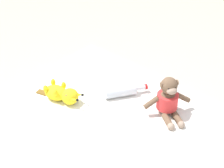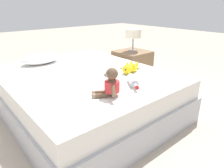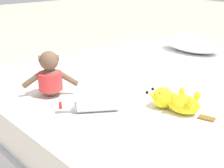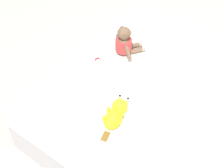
# 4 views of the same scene
# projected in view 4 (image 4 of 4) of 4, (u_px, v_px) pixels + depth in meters

# --- Properties ---
(ground_plane) EXTENTS (16.00, 16.00, 0.00)m
(ground_plane) POSITION_uv_depth(u_px,v_px,m) (181.00, 143.00, 2.68)
(ground_plane) COLOR #B7A893
(bed) EXTENTS (1.56, 1.91, 0.45)m
(bed) POSITION_uv_depth(u_px,v_px,m) (185.00, 124.00, 2.52)
(bed) COLOR #B2B2B7
(bed) RESTS_ON ground_plane
(plush_monkey) EXTENTS (0.25, 0.25, 0.24)m
(plush_monkey) POSITION_uv_depth(u_px,v_px,m) (125.00, 43.00, 2.62)
(plush_monkey) COLOR brown
(plush_monkey) RESTS_ON bed
(plush_yellow_creature) EXTENTS (0.33, 0.15, 0.10)m
(plush_yellow_creature) POSITION_uv_depth(u_px,v_px,m) (116.00, 114.00, 2.23)
(plush_yellow_creature) COLOR yellow
(plush_yellow_creature) RESTS_ON bed
(glass_bottle) EXTENTS (0.19, 0.26, 0.07)m
(glass_bottle) POSITION_uv_depth(u_px,v_px,m) (105.00, 75.00, 2.48)
(glass_bottle) COLOR silver
(glass_bottle) RESTS_ON bed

